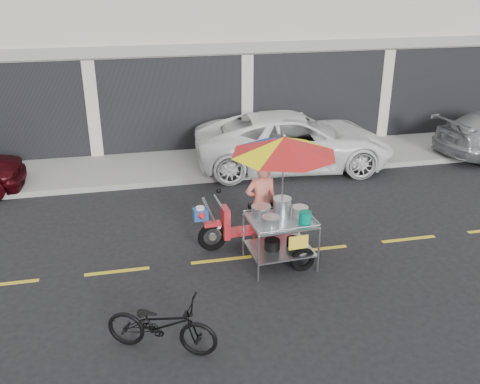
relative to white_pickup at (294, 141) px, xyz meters
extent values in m
plane|color=black|center=(-0.95, -4.70, -0.77)|extent=(90.00, 90.00, 0.00)
cube|color=gray|center=(-0.95, 0.80, -0.69)|extent=(45.00, 3.00, 0.15)
cube|color=beige|center=(-0.95, 5.80, 3.23)|extent=(36.00, 8.00, 8.00)
cube|color=black|center=(-0.95, 1.77, 0.68)|extent=(35.28, 0.06, 2.90)
cube|color=gray|center=(-0.95, 1.75, 2.33)|extent=(36.00, 0.12, 0.30)
cube|color=gold|center=(-0.95, -4.70, -0.76)|extent=(42.00, 0.10, 0.01)
imported|color=white|center=(0.00, 0.00, 0.00)|extent=(5.75, 3.07, 1.54)
imported|color=black|center=(-4.29, -7.09, -0.32)|extent=(1.80, 1.25, 0.90)
torus|color=black|center=(-3.05, -4.27, -0.47)|extent=(0.61, 0.16, 0.61)
torus|color=black|center=(-1.45, -4.17, -0.47)|extent=(0.61, 0.16, 0.61)
cylinder|color=#9EA0A5|center=(-3.05, -4.27, -0.47)|extent=(0.15, 0.07, 0.15)
cylinder|color=#9EA0A5|center=(-1.45, -4.17, -0.47)|extent=(0.15, 0.07, 0.15)
cube|color=red|center=(-3.05, -4.27, -0.18)|extent=(0.35, 0.15, 0.09)
cylinder|color=#9EA0A5|center=(-3.05, -4.27, -0.02)|extent=(0.39, 0.08, 0.86)
cube|color=red|center=(-2.78, -4.25, -0.18)|extent=(0.15, 0.37, 0.64)
cube|color=red|center=(-2.30, -4.22, -0.43)|extent=(0.87, 0.35, 0.09)
cube|color=red|center=(-1.83, -4.19, -0.18)|extent=(0.82, 0.33, 0.43)
cube|color=black|center=(-1.93, -4.20, 0.06)|extent=(0.71, 0.30, 0.11)
cylinder|color=#9EA0A5|center=(-2.92, -4.26, 0.30)|extent=(0.08, 0.59, 0.04)
sphere|color=black|center=(-2.87, -4.04, 0.43)|extent=(0.11, 0.11, 0.11)
cylinder|color=white|center=(-2.92, -4.26, -0.26)|extent=(0.14, 0.14, 0.05)
cube|color=navy|center=(-3.28, -4.28, 0.06)|extent=(0.29, 0.25, 0.21)
cylinder|color=white|center=(-3.28, -4.28, 0.19)|extent=(0.18, 0.18, 0.05)
cone|color=red|center=(-3.27, -4.47, 0.09)|extent=(0.21, 0.25, 0.19)
torus|color=black|center=(-1.53, -5.40, -0.53)|extent=(0.50, 0.14, 0.49)
cylinder|color=#9EA0A5|center=(-2.43, -5.56, -0.31)|extent=(0.04, 0.04, 0.91)
cylinder|color=#9EA0A5|center=(-2.49, -4.61, -0.31)|extent=(0.04, 0.04, 0.91)
cylinder|color=#9EA0A5|center=(-1.26, -5.49, -0.31)|extent=(0.04, 0.04, 0.91)
cylinder|color=#9EA0A5|center=(-1.32, -4.53, -0.31)|extent=(0.04, 0.04, 0.91)
cube|color=#9EA0A5|center=(-1.88, -5.05, -0.45)|extent=(1.23, 1.03, 0.03)
cube|color=#9EA0A5|center=(-1.88, -5.05, 0.14)|extent=(1.23, 1.03, 0.04)
cylinder|color=#9EA0A5|center=(-1.84, -5.53, 0.20)|extent=(1.17, 0.10, 0.03)
cylinder|color=#9EA0A5|center=(-1.91, -4.57, 0.20)|extent=(1.17, 0.10, 0.03)
cylinder|color=#9EA0A5|center=(-2.46, -5.09, 0.20)|extent=(0.09, 0.96, 0.03)
cylinder|color=#9EA0A5|center=(-1.29, -5.01, 0.20)|extent=(0.09, 0.96, 0.03)
cylinder|color=#9EA0A5|center=(-1.91, -4.57, -0.45)|extent=(0.09, 0.80, 0.04)
cylinder|color=#9EA0A5|center=(-1.91, -4.57, 0.09)|extent=(0.09, 0.80, 0.04)
cube|color=yellow|center=(-1.68, -5.55, -0.07)|extent=(0.37, 0.05, 0.27)
cylinder|color=#B7B7BC|center=(-2.21, -4.86, 0.26)|extent=(0.38, 0.38, 0.21)
cylinder|color=#B7B7BC|center=(-1.78, -4.81, 0.31)|extent=(0.37, 0.37, 0.31)
cylinder|color=#B7B7BC|center=(-1.47, -4.97, 0.24)|extent=(0.32, 0.32, 0.17)
cylinder|color=#B7B7BC|center=(-2.13, -5.26, 0.24)|extent=(0.34, 0.34, 0.17)
cylinder|color=#007A5E|center=(-1.49, -5.29, 0.28)|extent=(0.25, 0.25, 0.23)
cylinder|color=black|center=(-2.04, -5.06, -0.34)|extent=(0.32, 0.32, 0.19)
cylinder|color=black|center=(-1.61, -5.03, -0.35)|extent=(0.27, 0.27, 0.17)
cylinder|color=#9EA0A5|center=(-1.83, -4.94, 0.94)|extent=(0.03, 0.03, 1.60)
sphere|color=#9EA0A5|center=(-1.83, -4.94, 1.76)|extent=(0.06, 0.06, 0.06)
imported|color=#EB7363|center=(-2.04, -4.20, 0.14)|extent=(0.69, 0.47, 1.81)
camera|label=1|loc=(-4.54, -13.64, 4.56)|focal=40.00mm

